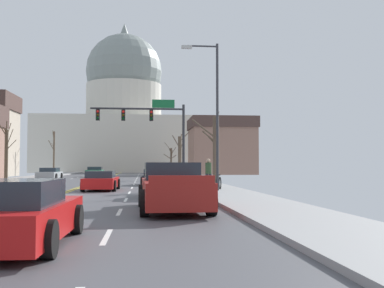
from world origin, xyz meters
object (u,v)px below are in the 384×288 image
object	(u,v)px
sedan_oncoming_00	(50,174)
street_lamp_right	(213,104)
pickup_truck_near_03	(173,189)
sedan_near_00	(154,178)
pedestrian_00	(208,172)
sedan_near_01	(101,181)
sedan_near_02	(169,185)
bicycle_parked	(219,183)
sedan_near_04	(15,215)
sedan_oncoming_01	(95,172)
signal_gantry	(150,122)

from	to	relation	value
sedan_oncoming_00	street_lamp_right	bearing A→B (deg)	-61.58
pickup_truck_near_03	sedan_oncoming_00	xyz separation A→B (m)	(-10.65, 33.93, -0.15)
pickup_truck_near_03	sedan_near_00	bearing A→B (deg)	90.57
pickup_truck_near_03	pedestrian_00	xyz separation A→B (m)	(2.58, 10.13, 0.37)
sedan_near_01	sedan_near_02	bearing A→B (deg)	-59.00
sedan_near_02	bicycle_parked	distance (m)	5.63
sedan_near_04	pedestrian_00	distance (m)	17.67
sedan_near_02	sedan_oncoming_01	bearing A→B (deg)	101.02
sedan_near_02	sedan_oncoming_00	size ratio (longest dim) A/B	0.96
sedan_oncoming_00	bicycle_parked	size ratio (longest dim) A/B	2.64
street_lamp_right	sedan_near_01	distance (m)	8.22
street_lamp_right	sedan_oncoming_01	distance (m)	35.97
pedestrian_00	bicycle_parked	bearing A→B (deg)	54.82
sedan_oncoming_01	signal_gantry	bearing A→B (deg)	-71.53
signal_gantry	bicycle_parked	size ratio (longest dim) A/B	4.47
sedan_near_01	sedan_near_02	distance (m)	7.14
sedan_oncoming_00	pedestrian_00	bearing A→B (deg)	-60.93
street_lamp_right	bicycle_parked	bearing A→B (deg)	72.42
pedestrian_00	pickup_truck_near_03	bearing A→B (deg)	-104.32
signal_gantry	street_lamp_right	xyz separation A→B (m)	(3.16, -14.63, -0.31)
sedan_near_02	pickup_truck_near_03	size ratio (longest dim) A/B	0.79
street_lamp_right	sedan_oncoming_00	world-z (taller)	street_lamp_right
sedan_near_00	sedan_near_02	size ratio (longest dim) A/B	0.97
sedan_oncoming_01	bicycle_parked	size ratio (longest dim) A/B	2.51
signal_gantry	sedan_oncoming_01	xyz separation A→B (m)	(-6.59, 19.74, -4.51)
signal_gantry	pedestrian_00	xyz separation A→B (m)	(3.04, -13.75, -4.01)
bicycle_parked	sedan_oncoming_01	bearing A→B (deg)	107.70
street_lamp_right	sedan_near_04	distance (m)	17.40
street_lamp_right	sedan_oncoming_00	distance (m)	28.38
signal_gantry	sedan_oncoming_01	distance (m)	21.29
signal_gantry	sedan_oncoming_00	bearing A→B (deg)	135.40
pedestrian_00	sedan_near_04	bearing A→B (deg)	-109.69
sedan_near_01	bicycle_parked	distance (m)	6.95
sedan_oncoming_00	sedan_oncoming_01	xyz separation A→B (m)	(3.61, 9.68, 0.02)
sedan_near_04	sedan_oncoming_00	world-z (taller)	sedan_near_04
pickup_truck_near_03	sedan_oncoming_01	bearing A→B (deg)	99.17
sedan_near_01	sedan_oncoming_00	xyz separation A→B (m)	(-7.16, 21.34, 0.03)
signal_gantry	sedan_oncoming_01	world-z (taller)	signal_gantry
pickup_truck_near_03	sedan_oncoming_00	bearing A→B (deg)	107.42
pickup_truck_near_03	sedan_oncoming_01	world-z (taller)	pickup_truck_near_03
sedan_oncoming_01	bicycle_parked	world-z (taller)	sedan_oncoming_01
sedan_near_02	sedan_near_04	distance (m)	13.46
sedan_near_00	sedan_near_04	bearing A→B (deg)	-96.90
street_lamp_right	sedan_near_02	world-z (taller)	street_lamp_right
street_lamp_right	bicycle_parked	size ratio (longest dim) A/B	4.48
signal_gantry	sedan_near_01	xyz separation A→B (m)	(-3.03, -11.28, -4.55)
sedan_near_02	bicycle_parked	world-z (taller)	sedan_near_02
street_lamp_right	sedan_near_00	xyz separation A→B (m)	(-2.90, 10.46, -4.25)
pickup_truck_near_03	sedan_oncoming_01	xyz separation A→B (m)	(-7.04, 43.61, -0.13)
sedan_near_04	bicycle_parked	world-z (taller)	sedan_near_04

